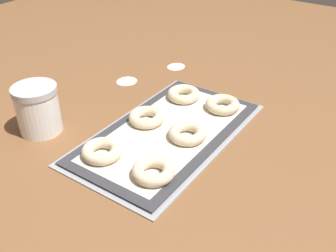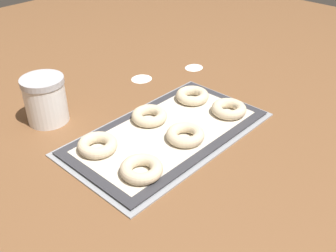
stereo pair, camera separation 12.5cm
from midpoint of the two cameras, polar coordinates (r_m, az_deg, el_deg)
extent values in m
plane|color=brown|center=(1.01, -2.27, -1.37)|extent=(2.80, 2.80, 0.00)
cube|color=#93969B|center=(1.01, -3.53, -1.14)|extent=(0.54, 0.30, 0.01)
cube|color=#333338|center=(1.01, -3.54, -0.90)|extent=(0.51, 0.28, 0.00)
cube|color=beige|center=(1.01, -3.54, -0.88)|extent=(0.46, 0.23, 0.00)
torus|color=beige|center=(0.86, -6.34, -6.71)|extent=(0.10, 0.10, 0.03)
torus|color=beige|center=(0.97, -0.83, -1.22)|extent=(0.10, 0.10, 0.03)
torus|color=beige|center=(1.09, 4.71, 2.99)|extent=(0.10, 0.10, 0.03)
torus|color=beige|center=(0.93, -13.37, -3.72)|extent=(0.10, 0.10, 0.03)
torus|color=beige|center=(1.04, -6.56, 1.12)|extent=(0.10, 0.10, 0.03)
torus|color=beige|center=(1.14, -0.83, 4.52)|extent=(0.10, 0.10, 0.03)
cylinder|color=white|center=(1.07, -21.51, 1.79)|extent=(0.11, 0.11, 0.11)
cylinder|color=#B2B2B7|center=(1.04, -22.21, 4.76)|extent=(0.11, 0.11, 0.02)
ellipsoid|color=white|center=(1.38, -1.44, 8.58)|extent=(0.07, 0.06, 0.00)
ellipsoid|color=white|center=(1.29, -8.78, 6.41)|extent=(0.07, 0.07, 0.00)
camera|label=1|loc=(0.06, -93.58, -2.31)|focal=42.00mm
camera|label=2|loc=(0.06, 86.42, 2.31)|focal=42.00mm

